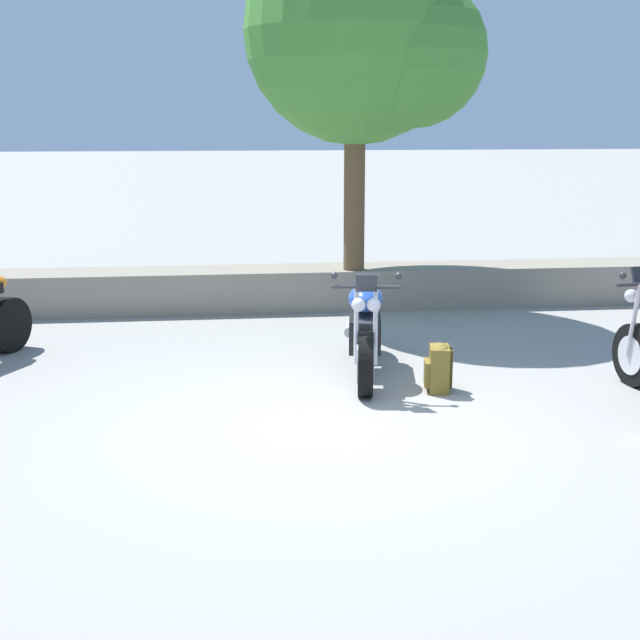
% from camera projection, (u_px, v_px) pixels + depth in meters
% --- Properties ---
extents(ground_plane, '(120.00, 120.00, 0.00)m').
position_uv_depth(ground_plane, '(329.00, 425.00, 7.59)').
color(ground_plane, gray).
extents(stone_wall, '(36.00, 0.80, 0.55)m').
position_uv_depth(stone_wall, '(287.00, 288.00, 12.17)').
color(stone_wall, gray).
rests_on(stone_wall, ground).
extents(motorcycle_blue_centre, '(0.67, 2.06, 1.18)m').
position_uv_depth(motorcycle_blue_centre, '(365.00, 328.00, 8.98)').
color(motorcycle_blue_centre, black).
rests_on(motorcycle_blue_centre, ground).
extents(rider_backpack, '(0.30, 0.33, 0.47)m').
position_uv_depth(rider_backpack, '(438.00, 367.00, 8.48)').
color(rider_backpack, brown).
rests_on(rider_backpack, ground).
extents(leafy_tree_mid_left, '(3.02, 2.88, 4.53)m').
position_uv_depth(leafy_tree_mid_left, '(368.00, 36.00, 11.26)').
color(leafy_tree_mid_left, brown).
rests_on(leafy_tree_mid_left, stone_wall).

